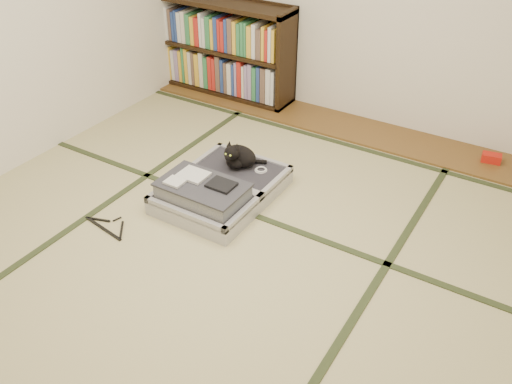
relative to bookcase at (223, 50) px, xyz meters
The scene contains 10 objects.
floor 2.54m from the bookcase, 55.89° to the right, with size 4.50×4.50×0.00m, color tan.
wood_strip 1.47m from the bookcase, ahead, with size 4.00×0.50×0.02m, color brown.
red_item 2.71m from the bookcase, ahead, with size 0.15×0.09×0.07m, color red.
room_shell 2.69m from the bookcase, 55.89° to the right, with size 4.50×4.50×4.50m.
tatami_borders 2.15m from the bookcase, 48.34° to the right, with size 4.00×4.50×0.01m.
bookcase is the anchor object (origin of this frame).
suitcase 2.00m from the bookcase, 56.65° to the right, with size 0.70×0.93×0.27m.
cat 1.73m from the bookcase, 51.75° to the right, with size 0.31×0.31×0.25m.
cable_coil 1.83m from the bookcase, 46.50° to the right, with size 0.10×0.10×0.02m.
hanger 2.44m from the bookcase, 75.40° to the right, with size 0.39×0.20×0.01m.
Camera 1 is at (1.65, -2.24, 2.32)m, focal length 38.00 mm.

